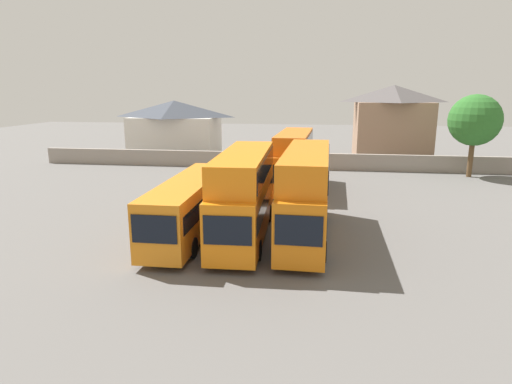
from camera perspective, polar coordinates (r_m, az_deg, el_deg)
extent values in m
plane|color=#605E5B|center=(43.46, 2.83, 1.91)|extent=(140.00, 140.00, 0.00)
cube|color=gray|center=(48.40, 3.43, 4.14)|extent=(56.00, 0.50, 1.80)
cube|color=orange|center=(26.18, -8.64, -1.63)|extent=(2.59, 11.81, 3.03)
cube|color=black|center=(20.70, -13.24, -4.79)|extent=(2.18, 0.10, 1.36)
cube|color=black|center=(26.09, -8.67, -0.86)|extent=(2.62, 10.87, 0.95)
cylinder|color=black|center=(22.92, -8.32, -7.25)|extent=(0.31, 1.10, 1.10)
cylinder|color=black|center=(23.63, -13.69, -6.86)|extent=(0.31, 1.10, 1.10)
cylinder|color=black|center=(29.66, -4.47, -2.39)|extent=(0.31, 1.10, 1.10)
cylinder|color=black|center=(30.21, -8.71, -2.21)|extent=(0.31, 1.10, 1.10)
cube|color=orange|center=(25.28, -1.58, -1.95)|extent=(2.94, 11.17, 3.08)
cube|color=black|center=(19.91, -3.77, -5.08)|extent=(2.26, 0.16, 1.39)
cube|color=black|center=(25.19, -1.59, -1.13)|extent=(2.95, 10.28, 0.97)
cube|color=orange|center=(25.04, -1.53, 3.44)|extent=(2.87, 10.61, 1.64)
cube|color=black|center=(25.04, -1.53, 3.44)|extent=(2.94, 10.06, 1.15)
cylinder|color=black|center=(22.32, 0.26, -7.68)|extent=(0.34, 1.11, 1.10)
cylinder|color=black|center=(22.67, -5.73, -7.41)|extent=(0.34, 1.11, 1.10)
cylinder|color=black|center=(28.81, 1.69, -2.82)|extent=(0.34, 1.11, 1.10)
cylinder|color=black|center=(29.09, -2.95, -2.68)|extent=(0.34, 1.11, 1.10)
cube|color=orange|center=(25.43, 6.51, -1.83)|extent=(2.73, 11.62, 3.18)
cube|color=black|center=(19.76, 5.63, -5.08)|extent=(2.19, 0.13, 1.43)
cube|color=black|center=(25.33, 6.53, -0.99)|extent=(2.75, 10.70, 1.00)
cube|color=orange|center=(25.20, 6.69, 3.64)|extent=(2.66, 11.04, 1.64)
cube|color=black|center=(25.20, 6.69, 3.64)|extent=(2.74, 10.47, 1.15)
cylinder|color=black|center=(22.41, 8.86, -7.75)|extent=(0.32, 1.11, 1.10)
cylinder|color=black|center=(22.53, 2.99, -7.49)|extent=(0.32, 1.11, 1.10)
cylinder|color=black|center=(29.23, 9.06, -2.75)|extent=(0.32, 1.11, 1.10)
cylinder|color=black|center=(29.32, 4.59, -2.58)|extent=(0.32, 1.11, 1.10)
cube|color=orange|center=(38.45, 0.50, 3.36)|extent=(2.51, 10.68, 3.14)
cube|color=black|center=(33.17, -0.76, 2.43)|extent=(2.20, 0.08, 1.41)
cube|color=black|center=(38.39, 0.50, 3.91)|extent=(2.55, 9.83, 0.99)
cylinder|color=black|center=(35.36, 1.61, 0.20)|extent=(0.30, 1.10, 1.10)
cylinder|color=black|center=(35.70, -2.06, 0.32)|extent=(0.30, 1.10, 1.10)
cylinder|color=black|center=(41.81, 2.67, 2.22)|extent=(0.30, 1.10, 1.10)
cylinder|color=black|center=(42.09, -0.44, 2.31)|extent=(0.30, 1.10, 1.10)
cube|color=orange|center=(37.96, 4.96, 3.21)|extent=(2.99, 10.48, 3.18)
cube|color=black|center=(32.79, 4.07, 2.32)|extent=(2.28, 0.17, 1.43)
cube|color=black|center=(37.89, 4.97, 3.78)|extent=(3.00, 9.65, 1.00)
cube|color=orange|center=(37.88, 5.07, 6.73)|extent=(2.92, 9.96, 1.46)
cube|color=black|center=(37.88, 5.07, 6.73)|extent=(2.99, 9.44, 1.02)
cylinder|color=black|center=(35.00, 6.33, -0.01)|extent=(0.34, 1.11, 1.10)
cylinder|color=black|center=(35.24, 2.47, 0.15)|extent=(0.34, 1.11, 1.10)
cylinder|color=black|center=(41.28, 7.01, 2.00)|extent=(0.34, 1.11, 1.10)
cylinder|color=black|center=(41.48, 3.73, 2.12)|extent=(0.34, 1.11, 1.10)
cube|color=silver|center=(58.45, -10.53, 7.16)|extent=(10.88, 6.90, 5.14)
pyramid|color=#3D424C|center=(58.19, -10.69, 10.70)|extent=(11.43, 7.24, 2.09)
cube|color=#9E7A60|center=(56.19, 17.33, 7.58)|extent=(8.68, 7.45, 7.14)
pyramid|color=#514C4C|center=(55.98, 17.65, 12.23)|extent=(9.12, 7.83, 2.00)
cylinder|color=brown|center=(48.52, 26.36, 4.07)|extent=(0.50, 0.50, 3.90)
sphere|color=#2D6B28|center=(48.16, 26.81, 8.42)|extent=(5.02, 5.02, 5.02)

